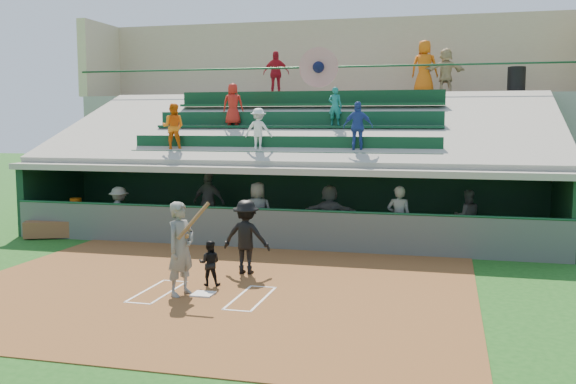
% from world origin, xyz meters
% --- Properties ---
extents(ground, '(100.00, 100.00, 0.00)m').
position_xyz_m(ground, '(0.00, 0.00, 0.00)').
color(ground, '#174914').
rests_on(ground, ground).
extents(dirt_slab, '(11.00, 9.00, 0.02)m').
position_xyz_m(dirt_slab, '(0.00, 0.50, 0.01)').
color(dirt_slab, brown).
rests_on(dirt_slab, ground).
extents(home_plate, '(0.43, 0.43, 0.03)m').
position_xyz_m(home_plate, '(0.00, 0.00, 0.04)').
color(home_plate, silver).
rests_on(home_plate, dirt_slab).
extents(batters_box_chalk, '(2.65, 1.85, 0.01)m').
position_xyz_m(batters_box_chalk, '(0.00, 0.00, 0.02)').
color(batters_box_chalk, silver).
rests_on(batters_box_chalk, dirt_slab).
extents(dugout_floor, '(16.00, 3.50, 0.04)m').
position_xyz_m(dugout_floor, '(0.00, 6.75, 0.02)').
color(dugout_floor, gray).
rests_on(dugout_floor, ground).
extents(concourse_slab, '(20.00, 3.00, 4.60)m').
position_xyz_m(concourse_slab, '(0.00, 13.50, 2.30)').
color(concourse_slab, gray).
rests_on(concourse_slab, ground).
extents(grandstand, '(20.40, 10.40, 7.80)m').
position_xyz_m(grandstand, '(-0.01, 10.51, 2.26)').
color(grandstand, '#515651').
rests_on(grandstand, ground).
extents(batter_at_plate, '(0.96, 0.83, 1.95)m').
position_xyz_m(batter_at_plate, '(-0.43, -0.12, 0.99)').
color(batter_at_plate, '#595C57').
rests_on(batter_at_plate, dirt_slab).
extents(catcher, '(0.54, 0.46, 0.98)m').
position_xyz_m(catcher, '(-0.15, 0.76, 0.51)').
color(catcher, black).
rests_on(catcher, dirt_slab).
extents(home_umpire, '(1.12, 0.65, 1.73)m').
position_xyz_m(home_umpire, '(0.29, 2.03, 0.89)').
color(home_umpire, black).
rests_on(home_umpire, dirt_slab).
extents(dugout_bench, '(15.34, 7.00, 0.49)m').
position_xyz_m(dugout_bench, '(-0.07, 7.94, 0.29)').
color(dugout_bench, brown).
rests_on(dugout_bench, dugout_floor).
extents(white_table, '(0.99, 0.84, 0.74)m').
position_xyz_m(white_table, '(-6.61, 5.96, 0.41)').
color(white_table, white).
rests_on(white_table, dugout_floor).
extents(water_cooler, '(0.36, 0.36, 0.36)m').
position_xyz_m(water_cooler, '(-6.68, 5.95, 0.96)').
color(water_cooler, '#D8600C').
rests_on(water_cooler, white_table).
extents(dugout_player_a, '(1.12, 0.78, 1.58)m').
position_xyz_m(dugout_player_a, '(-4.76, 5.26, 0.83)').
color(dugout_player_a, '#5E605A').
rests_on(dugout_player_a, dugout_floor).
extents(dugout_player_b, '(1.18, 0.64, 1.90)m').
position_xyz_m(dugout_player_b, '(-2.58, 7.08, 0.99)').
color(dugout_player_b, '#5A5C57').
rests_on(dugout_player_b, dugout_floor).
extents(dugout_player_c, '(0.89, 0.60, 1.78)m').
position_xyz_m(dugout_player_c, '(-0.52, 5.67, 0.93)').
color(dugout_player_c, '#5A5D58').
rests_on(dugout_player_c, dugout_floor).
extents(dugout_player_d, '(1.58, 0.52, 1.69)m').
position_xyz_m(dugout_player_d, '(1.49, 6.28, 0.89)').
color(dugout_player_d, '#595C57').
rests_on(dugout_player_d, dugout_floor).
extents(dugout_player_e, '(0.69, 0.48, 1.80)m').
position_xyz_m(dugout_player_e, '(3.57, 5.43, 0.94)').
color(dugout_player_e, '#5C5F59').
rests_on(dugout_player_e, dugout_floor).
extents(dugout_player_f, '(0.85, 0.71, 1.56)m').
position_xyz_m(dugout_player_f, '(5.41, 7.04, 0.82)').
color(dugout_player_f, '#5B5D58').
rests_on(dugout_player_f, dugout_floor).
extents(trash_bin, '(0.65, 0.65, 0.97)m').
position_xyz_m(trash_bin, '(7.20, 13.20, 5.08)').
color(trash_bin, black).
rests_on(trash_bin, concourse_slab).
extents(concourse_staff_a, '(1.11, 0.65, 1.78)m').
position_xyz_m(concourse_staff_a, '(-1.98, 13.17, 5.49)').
color(concourse_staff_a, '#A3121D').
rests_on(concourse_staff_a, concourse_slab).
extents(concourse_staff_b, '(1.08, 0.79, 2.03)m').
position_xyz_m(concourse_staff_b, '(3.87, 13.14, 5.62)').
color(concourse_staff_b, '#CB580B').
rests_on(concourse_staff_b, concourse_slab).
extents(concourse_staff_c, '(1.66, 1.02, 1.71)m').
position_xyz_m(concourse_staff_c, '(4.65, 13.14, 5.46)').
color(concourse_staff_c, tan).
rests_on(concourse_staff_c, concourse_slab).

